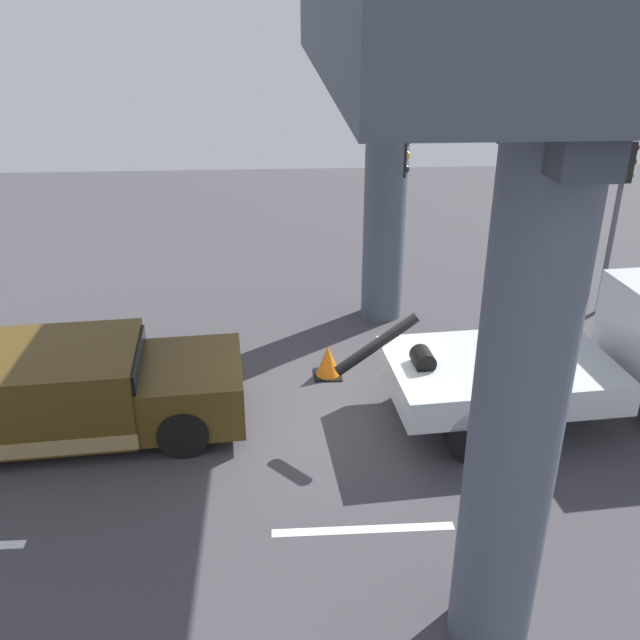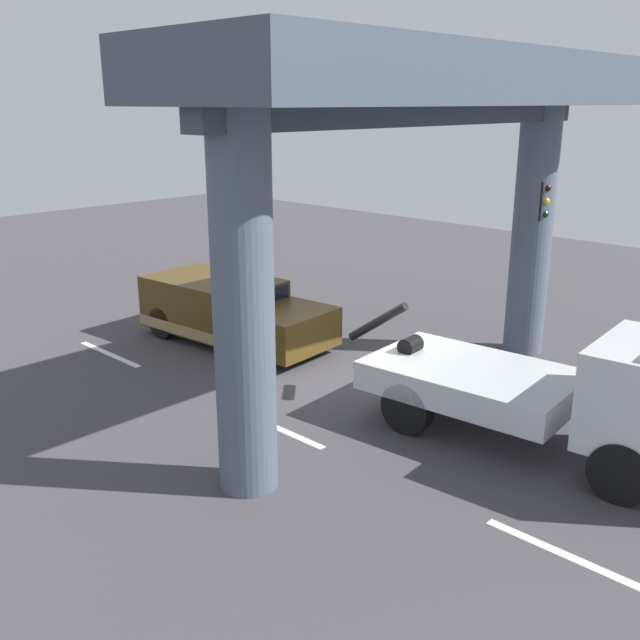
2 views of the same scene
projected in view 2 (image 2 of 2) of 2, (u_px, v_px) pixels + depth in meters
The scene contains 9 objects.
ground_plane at pixel (367, 389), 15.69m from camera, with size 60.00×40.00×0.10m, color #423F44.
lane_stripe_west at pixel (110, 354), 17.71m from camera, with size 2.60×0.16×0.01m, color silver.
lane_stripe_mid at pixel (274, 427), 13.75m from camera, with size 2.60×0.16×0.01m, color silver.
lane_stripe_east at pixel (572, 558), 9.80m from camera, with size 2.60×0.16×0.01m, color silver.
tow_truck_white at pixel (574, 391), 12.35m from camera, with size 7.33×2.85×2.46m.
towed_van_green at pixel (229, 312), 18.52m from camera, with size 5.35×2.58×1.58m.
overpass_structure at pixel (426, 119), 13.16m from camera, with size 3.60×11.06×6.92m.
traffic_light_near at pixel (538, 230), 16.77m from camera, with size 0.39×0.32×4.25m.
traffic_cone_orange at pixel (406, 353), 16.86m from camera, with size 0.55×0.55×0.65m.
Camera 2 is at (9.29, -11.26, 6.00)m, focal length 40.09 mm.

